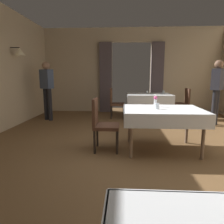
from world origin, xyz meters
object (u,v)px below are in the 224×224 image
glass_far_a (147,92)px  chair_mid_left (102,122)px  glass_mid_b (157,106)px  glass_far_c (164,92)px  dining_table_far (149,97)px  plate_far_b (157,94)px  chair_far_right (183,102)px  person_waiter_by_doorway (47,86)px  chair_far_left (115,102)px  flower_vase_mid (155,101)px  person_diner_standing_aside (217,87)px  dining_table_mid (163,113)px

glass_far_a → chair_mid_left: bearing=-109.6°
glass_mid_b → glass_far_c: (0.72, 3.16, -0.00)m
dining_table_far → glass_far_c: size_ratio=13.33×
glass_far_a → plate_far_b: glass_far_a is taller
chair_mid_left → glass_far_a: chair_mid_left is taller
chair_far_right → glass_mid_b: 3.25m
glass_mid_b → person_waiter_by_doorway: bearing=139.9°
chair_far_left → plate_far_b: bearing=-0.5°
chair_far_right → flower_vase_mid: bearing=-115.8°
chair_far_left → person_diner_standing_aside: (2.72, -0.84, 0.51)m
glass_far_c → plate_far_b: bearing=-126.6°
chair_far_left → glass_far_a: 1.14m
chair_far_right → flower_vase_mid: flower_vase_mid is taller
chair_far_right → glass_mid_b: (-1.31, -2.97, 0.29)m
glass_far_c → person_diner_standing_aside: person_diner_standing_aside is taller
plate_far_b → person_waiter_by_doorway: size_ratio=0.12×
glass_far_a → person_diner_standing_aside: 2.08m
chair_far_right → dining_table_mid: bearing=-112.3°
chair_far_right → plate_far_b: size_ratio=4.52×
flower_vase_mid → glass_mid_b: (-0.02, -0.29, -0.06)m
person_waiter_by_doorway → person_diner_standing_aside: same height
dining_table_far → glass_far_c: 0.55m
glass_mid_b → glass_far_a: bearing=86.5°
glass_mid_b → glass_far_a: size_ratio=1.23×
chair_far_left → plate_far_b: (1.32, -0.01, 0.24)m
person_diner_standing_aside → glass_far_a: bearing=143.9°
glass_far_c → chair_far_right: bearing=-18.5°
glass_mid_b → plate_far_b: size_ratio=0.51×
plate_far_b → chair_far_left: bearing=179.5°
dining_table_mid → person_diner_standing_aside: (1.76, 1.95, 0.36)m
glass_far_c → person_diner_standing_aside: size_ratio=0.06×
chair_far_right → person_waiter_by_doorway: (-4.14, -0.58, 0.51)m
dining_table_mid → person_waiter_by_doorway: size_ratio=0.79×
glass_far_a → glass_mid_b: bearing=-93.5°
dining_table_far → flower_vase_mid: 2.68m
glass_far_c → person_waiter_by_doorway: bearing=-167.7°
person_diner_standing_aside → chair_mid_left: bearing=-144.4°
dining_table_far → chair_far_left: size_ratio=1.49×
chair_far_left → flower_vase_mid: 2.71m
flower_vase_mid → dining_table_far: bearing=85.4°
flower_vase_mid → person_waiter_by_doorway: bearing=143.6°
chair_far_left → glass_mid_b: 2.97m
glass_mid_b → person_diner_standing_aside: size_ratio=0.06×
dining_table_far → chair_far_right: chair_far_right is taller
dining_table_far → plate_far_b: (0.24, -0.13, 0.10)m
chair_mid_left → person_waiter_by_doorway: person_waiter_by_doorway is taller
chair_mid_left → glass_far_c: size_ratio=8.94×
flower_vase_mid → glass_far_c: bearing=76.2°
glass_mid_b → glass_far_c: 3.24m
glass_far_a → glass_far_c: (0.52, -0.05, 0.01)m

